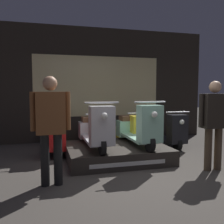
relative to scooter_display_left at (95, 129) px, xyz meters
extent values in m
plane|color=#423D38|center=(0.54, -0.96, -0.66)|extent=(30.00, 30.00, 0.00)
cube|color=#28231E|center=(0.54, 2.26, 0.94)|extent=(6.53, 0.08, 3.20)
cube|color=beige|center=(0.54, 2.21, 0.89)|extent=(3.59, 0.01, 1.70)
cube|color=#2D2823|center=(0.45, 0.06, -0.51)|extent=(2.01, 1.58, 0.30)
cube|color=silver|center=(0.45, -0.73, -0.52)|extent=(1.41, 0.01, 0.07)
cylinder|color=black|center=(0.00, -0.61, -0.20)|extent=(0.09, 0.32, 0.32)
cylinder|color=black|center=(0.00, 0.74, -0.20)|extent=(0.09, 0.32, 0.32)
cube|color=#BCBCC1|center=(0.00, 0.06, -0.21)|extent=(0.40, 1.26, 0.05)
cube|color=#BCBCC1|center=(0.00, -0.59, 0.16)|extent=(0.42, 0.29, 0.68)
cube|color=#BCBCC1|center=(0.00, 0.72, -0.12)|extent=(0.44, 0.34, 0.37)
cube|color=brown|center=(0.00, 0.71, 0.13)|extent=(0.32, 0.31, 0.11)
cylinder|color=silver|center=(0.00, -0.60, 0.56)|extent=(0.60, 0.03, 0.03)
sphere|color=white|center=(0.00, -0.79, 0.35)|extent=(0.11, 0.11, 0.11)
cylinder|color=black|center=(0.90, -0.61, -0.20)|extent=(0.09, 0.32, 0.32)
cylinder|color=black|center=(0.90, 0.74, -0.20)|extent=(0.09, 0.32, 0.32)
cube|color=#8EC6AD|center=(0.90, 0.06, -0.21)|extent=(0.40, 1.26, 0.05)
cube|color=#8EC6AD|center=(0.90, -0.59, 0.16)|extent=(0.42, 0.29, 0.68)
cube|color=#8EC6AD|center=(0.90, 0.72, -0.12)|extent=(0.44, 0.34, 0.37)
cube|color=brown|center=(0.90, 0.71, 0.13)|extent=(0.32, 0.31, 0.11)
cylinder|color=silver|center=(0.90, -0.60, 0.56)|extent=(0.60, 0.03, 0.03)
sphere|color=white|center=(0.90, -0.79, 0.35)|extent=(0.11, 0.11, 0.11)
cylinder|color=black|center=(-0.76, 0.43, -0.50)|extent=(0.09, 0.32, 0.32)
cylinder|color=black|center=(-0.76, 1.79, -0.50)|extent=(0.09, 0.32, 0.32)
cube|color=red|center=(-0.76, 1.11, -0.51)|extent=(0.40, 1.26, 0.05)
cube|color=red|center=(-0.76, 0.46, -0.14)|extent=(0.42, 0.29, 0.68)
cube|color=red|center=(-0.76, 1.77, -0.41)|extent=(0.44, 0.34, 0.37)
cube|color=brown|center=(-0.76, 1.76, -0.17)|extent=(0.32, 0.31, 0.11)
cylinder|color=silver|center=(-0.76, 0.45, 0.26)|extent=(0.60, 0.03, 0.03)
sphere|color=white|center=(-0.76, 0.26, 0.05)|extent=(0.11, 0.11, 0.11)
cylinder|color=black|center=(0.19, 0.43, -0.50)|extent=(0.09, 0.32, 0.32)
cylinder|color=black|center=(0.19, 1.79, -0.50)|extent=(0.09, 0.32, 0.32)
cube|color=beige|center=(0.19, 1.11, -0.51)|extent=(0.40, 1.26, 0.05)
cube|color=beige|center=(0.19, 0.46, -0.14)|extent=(0.42, 0.29, 0.68)
cube|color=beige|center=(0.19, 1.77, -0.41)|extent=(0.44, 0.34, 0.37)
cube|color=brown|center=(0.19, 1.76, -0.17)|extent=(0.32, 0.31, 0.11)
cylinder|color=silver|center=(0.19, 0.45, 0.26)|extent=(0.60, 0.03, 0.03)
sphere|color=white|center=(0.19, 0.26, 0.05)|extent=(0.11, 0.11, 0.11)
cylinder|color=black|center=(1.13, 0.43, -0.50)|extent=(0.09, 0.32, 0.32)
cylinder|color=black|center=(1.13, 1.79, -0.50)|extent=(0.09, 0.32, 0.32)
cube|color=yellow|center=(1.13, 1.11, -0.51)|extent=(0.40, 1.26, 0.05)
cube|color=yellow|center=(1.13, 0.46, -0.14)|extent=(0.42, 0.29, 0.68)
cube|color=yellow|center=(1.13, 1.77, -0.41)|extent=(0.44, 0.34, 0.37)
cube|color=brown|center=(1.13, 1.76, -0.17)|extent=(0.32, 0.31, 0.11)
cylinder|color=silver|center=(1.13, 0.45, 0.26)|extent=(0.60, 0.03, 0.03)
sphere|color=white|center=(1.13, 0.26, 0.05)|extent=(0.11, 0.11, 0.11)
cylinder|color=black|center=(2.08, 0.43, -0.50)|extent=(0.09, 0.32, 0.32)
cylinder|color=black|center=(2.08, 1.79, -0.50)|extent=(0.09, 0.32, 0.32)
cube|color=black|center=(2.08, 1.11, -0.51)|extent=(0.40, 1.26, 0.05)
cube|color=black|center=(2.08, 0.46, -0.14)|extent=(0.42, 0.29, 0.68)
cube|color=black|center=(2.08, 1.77, -0.41)|extent=(0.44, 0.34, 0.37)
cube|color=brown|center=(2.08, 1.76, -0.17)|extent=(0.32, 0.31, 0.11)
cylinder|color=silver|center=(2.08, 0.45, 0.26)|extent=(0.60, 0.03, 0.03)
sphere|color=white|center=(2.08, 0.26, 0.05)|extent=(0.11, 0.11, 0.11)
cylinder|color=black|center=(-0.97, -1.03, -0.27)|extent=(0.13, 0.13, 0.78)
cylinder|color=black|center=(-0.78, -1.03, -0.27)|extent=(0.13, 0.13, 0.78)
cube|color=brown|center=(-0.87, -1.03, 0.44)|extent=(0.42, 0.24, 0.62)
cylinder|color=brown|center=(-1.12, -1.03, 0.46)|extent=(0.08, 0.08, 0.57)
cylinder|color=brown|center=(-0.62, -1.03, 0.46)|extent=(0.08, 0.08, 0.57)
sphere|color=#A87A5B|center=(-0.87, -1.03, 0.87)|extent=(0.21, 0.21, 0.21)
cylinder|color=#473828|center=(1.84, -1.03, -0.28)|extent=(0.13, 0.13, 0.76)
cylinder|color=#473828|center=(2.05, -1.03, -0.28)|extent=(0.13, 0.13, 0.76)
cube|color=black|center=(1.94, -1.03, 0.41)|extent=(0.46, 0.26, 0.61)
cylinder|color=black|center=(1.67, -1.03, 0.43)|extent=(0.08, 0.08, 0.56)
sphere|color=tan|center=(1.94, -1.03, 0.83)|extent=(0.21, 0.21, 0.21)
camera|label=1|loc=(-0.95, -4.80, 0.76)|focal=40.00mm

